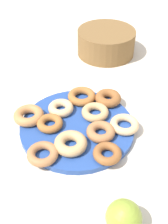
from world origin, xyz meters
TOP-DOWN VIEW (x-y plane):
  - ground_plane at (0.00, 0.00)m, footprint 2.40×2.40m
  - donut_plate at (0.00, 0.00)m, footprint 0.34×0.34m
  - donut_0 at (0.14, -0.04)m, footprint 0.10×0.10m
  - donut_1 at (0.01, 0.07)m, footprint 0.09×0.09m
  - donut_2 at (0.08, 0.01)m, footprint 0.11×0.11m
  - donut_3 at (-0.12, -0.08)m, footprint 0.09×0.09m
  - donut_4 at (0.05, -0.08)m, footprint 0.12×0.12m
  - donut_5 at (-0.05, -0.06)m, footprint 0.09×0.09m
  - donut_6 at (-0.07, 0.10)m, footprint 0.10×0.10m
  - donut_7 at (0.11, 0.08)m, footprint 0.11×0.11m
  - donut_8 at (-0.08, 0.01)m, footprint 0.11×0.11m
  - donut_9 at (-0.00, 0.14)m, footprint 0.09×0.09m
  - donut_10 at (0.02, -0.15)m, footprint 0.12×0.12m
  - basket at (-0.22, 0.41)m, footprint 0.26×0.26m
  - apple at (0.28, -0.16)m, footprint 0.08×0.08m

SIDE VIEW (x-z plane):
  - ground_plane at x=0.00m, z-range 0.00..0.00m
  - donut_plate at x=0.00m, z-range 0.00..0.02m
  - donut_7 at x=0.11m, z-range 0.02..0.04m
  - donut_10 at x=0.02m, z-range 0.02..0.04m
  - donut_5 at x=-0.05m, z-range 0.02..0.04m
  - donut_0 at x=0.14m, z-range 0.02..0.04m
  - donut_1 at x=0.01m, z-range 0.02..0.04m
  - donut_6 at x=-0.07m, z-range 0.02..0.04m
  - donut_8 at x=-0.08m, z-range 0.02..0.04m
  - donut_2 at x=0.08m, z-range 0.02..0.04m
  - donut_3 at x=-0.12m, z-range 0.02..0.04m
  - donut_9 at x=0.00m, z-range 0.02..0.05m
  - donut_4 at x=0.05m, z-range 0.02..0.05m
  - apple at x=0.28m, z-range 0.00..0.08m
  - basket at x=-0.22m, z-range 0.00..0.10m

